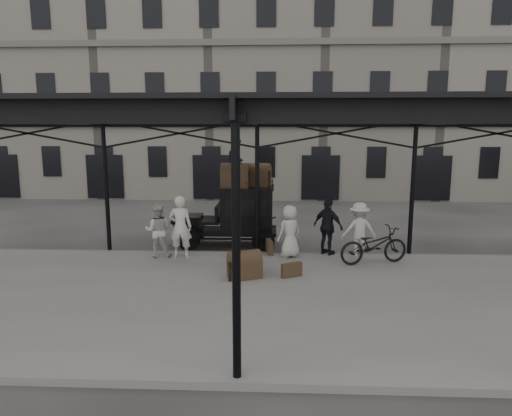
{
  "coord_description": "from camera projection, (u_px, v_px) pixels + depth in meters",
  "views": [
    {
      "loc": [
        0.62,
        -12.73,
        4.17
      ],
      "look_at": [
        -0.02,
        1.6,
        1.7
      ],
      "focal_mm": 32.0,
      "sensor_mm": 36.0,
      "label": 1
    }
  ],
  "objects": [
    {
      "name": "steamer_trunk_roof_near",
      "position": [
        235.0,
        177.0,
        15.87
      ],
      "size": [
        1.0,
        0.65,
        0.71
      ],
      "primitive_type": null,
      "rotation": [
        0.0,
        0.0,
        -0.06
      ],
      "color": "#4C3323",
      "rests_on": "taxi"
    },
    {
      "name": "porter_centre",
      "position": [
        290.0,
        231.0,
        14.48
      ],
      "size": [
        0.97,
        0.9,
        1.67
      ],
      "primitive_type": "imported",
      "rotation": [
        0.0,
        0.0,
        3.74
      ],
      "color": "beige",
      "rests_on": "platform"
    },
    {
      "name": "porter_midleft",
      "position": [
        158.0,
        231.0,
        14.48
      ],
      "size": [
        0.88,
        0.71,
        1.71
      ],
      "primitive_type": "imported",
      "rotation": [
        0.0,
        0.0,
        3.22
      ],
      "color": "beige",
      "rests_on": "platform"
    },
    {
      "name": "porter_left",
      "position": [
        180.0,
        227.0,
        14.38
      ],
      "size": [
        0.74,
        0.5,
        1.99
      ],
      "primitive_type": "imported",
      "rotation": [
        0.0,
        0.0,
        3.17
      ],
      "color": "silver",
      "rests_on": "platform"
    },
    {
      "name": "steamer_trunk_roof_far",
      "position": [
        257.0,
        176.0,
        16.28
      ],
      "size": [
        1.03,
        0.77,
        0.68
      ],
      "primitive_type": null,
      "rotation": [
        0.0,
        0.0,
        -0.24
      ],
      "color": "#4C3323",
      "rests_on": "taxi"
    },
    {
      "name": "ground",
      "position": [
        254.0,
        275.0,
        13.27
      ],
      "size": [
        120.0,
        120.0,
        0.0
      ],
      "primitive_type": "plane",
      "color": "#383533",
      "rests_on": "ground"
    },
    {
      "name": "suitcase_flat",
      "position": [
        292.0,
        270.0,
        12.58
      ],
      "size": [
        0.6,
        0.42,
        0.4
      ],
      "primitive_type": "cube",
      "rotation": [
        0.0,
        0.0,
        0.49
      ],
      "color": "#4C3323",
      "rests_on": "platform"
    },
    {
      "name": "building_frontage",
      "position": [
        267.0,
        86.0,
        29.8
      ],
      "size": [
        64.0,
        8.0,
        14.0
      ],
      "primitive_type": "cube",
      "color": "slate",
      "rests_on": "ground"
    },
    {
      "name": "porter_right",
      "position": [
        359.0,
        229.0,
        14.56
      ],
      "size": [
        1.19,
        0.77,
        1.74
      ],
      "primitive_type": "imported",
      "rotation": [
        0.0,
        0.0,
        3.26
      ],
      "color": "beige",
      "rests_on": "platform"
    },
    {
      "name": "taxi",
      "position": [
        238.0,
        213.0,
        16.34
      ],
      "size": [
        3.65,
        1.55,
        2.18
      ],
      "color": "black",
      "rests_on": "ground"
    },
    {
      "name": "porter_roof",
      "position": [
        237.0,
        163.0,
        15.93
      ],
      "size": [
        0.88,
        0.99,
        1.7
      ],
      "primitive_type": "imported",
      "rotation": [
        0.0,
        0.0,
        1.24
      ],
      "color": "black",
      "rests_on": "taxi"
    },
    {
      "name": "wicker_hamper",
      "position": [
        248.0,
        262.0,
        13.15
      ],
      "size": [
        0.73,
        0.65,
        0.5
      ],
      "primitive_type": "cube",
      "rotation": [
        0.0,
        0.0,
        0.42
      ],
      "color": "brown",
      "rests_on": "platform"
    },
    {
      "name": "bicycle",
      "position": [
        374.0,
        245.0,
        13.79
      ],
      "size": [
        2.3,
        1.34,
        1.14
      ],
      "primitive_type": "imported",
      "rotation": [
        0.0,
        0.0,
        1.86
      ],
      "color": "black",
      "rests_on": "platform"
    },
    {
      "name": "suitcase_upright",
      "position": [
        269.0,
        247.0,
        14.96
      ],
      "size": [
        0.26,
        0.62,
        0.45
      ],
      "primitive_type": "cube",
      "rotation": [
        0.0,
        0.0,
        0.18
      ],
      "color": "#4C3323",
      "rests_on": "platform"
    },
    {
      "name": "porter_official",
      "position": [
        328.0,
        226.0,
        14.75
      ],
      "size": [
        1.12,
        1.04,
        1.85
      ],
      "primitive_type": "imported",
      "rotation": [
        0.0,
        0.0,
        2.44
      ],
      "color": "black",
      "rests_on": "platform"
    },
    {
      "name": "canopy",
      "position": [
        251.0,
        111.0,
        10.79
      ],
      "size": [
        22.5,
        9.0,
        4.74
      ],
      "color": "black",
      "rests_on": "ground"
    },
    {
      "name": "steamer_trunk_platform",
      "position": [
        245.0,
        266.0,
        12.5
      ],
      "size": [
        1.01,
        0.83,
        0.64
      ],
      "primitive_type": null,
      "rotation": [
        0.0,
        0.0,
        0.4
      ],
      "color": "#4C3323",
      "rests_on": "platform"
    },
    {
      "name": "platform",
      "position": [
        250.0,
        297.0,
        11.29
      ],
      "size": [
        28.0,
        8.0,
        0.15
      ],
      "primitive_type": "cube",
      "color": "slate",
      "rests_on": "ground"
    }
  ]
}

